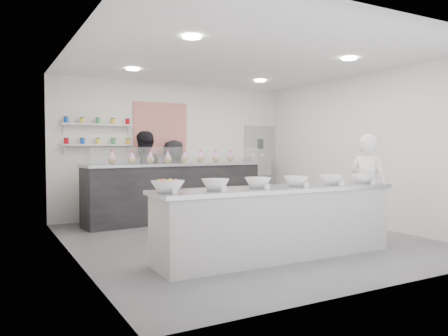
# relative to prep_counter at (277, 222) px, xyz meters

# --- Properties ---
(floor) EXTENTS (6.00, 6.00, 0.00)m
(floor) POSITION_rel_prep_counter_xyz_m (0.24, 1.32, -0.49)
(floor) COLOR #515156
(floor) RESTS_ON ground
(ceiling) EXTENTS (6.00, 6.00, 0.00)m
(ceiling) POSITION_rel_prep_counter_xyz_m (0.24, 1.32, 2.51)
(ceiling) COLOR white
(ceiling) RESTS_ON floor
(back_wall) EXTENTS (5.50, 0.00, 5.50)m
(back_wall) POSITION_rel_prep_counter_xyz_m (0.24, 4.32, 1.01)
(back_wall) COLOR white
(back_wall) RESTS_ON floor
(left_wall) EXTENTS (0.00, 6.00, 6.00)m
(left_wall) POSITION_rel_prep_counter_xyz_m (-2.51, 1.32, 1.01)
(left_wall) COLOR white
(left_wall) RESTS_ON floor
(right_wall) EXTENTS (0.00, 6.00, 6.00)m
(right_wall) POSITION_rel_prep_counter_xyz_m (2.99, 1.32, 1.01)
(right_wall) COLOR white
(right_wall) RESTS_ON floor
(back_door) EXTENTS (0.88, 0.04, 2.10)m
(back_door) POSITION_rel_prep_counter_xyz_m (2.54, 4.29, 0.56)
(back_door) COLOR #999996
(back_door) RESTS_ON floor
(pattern_panel) EXTENTS (1.25, 0.03, 1.20)m
(pattern_panel) POSITION_rel_prep_counter_xyz_m (-0.11, 4.30, 1.46)
(pattern_panel) COLOR #B31103
(pattern_panel) RESTS_ON back_wall
(jar_shelf_lower) EXTENTS (1.45, 0.22, 0.04)m
(jar_shelf_lower) POSITION_rel_prep_counter_xyz_m (-1.51, 4.22, 1.11)
(jar_shelf_lower) COLOR silver
(jar_shelf_lower) RESTS_ON back_wall
(jar_shelf_upper) EXTENTS (1.45, 0.22, 0.04)m
(jar_shelf_upper) POSITION_rel_prep_counter_xyz_m (-1.51, 4.22, 1.53)
(jar_shelf_upper) COLOR silver
(jar_shelf_upper) RESTS_ON back_wall
(preserve_jars) EXTENTS (1.45, 0.10, 0.56)m
(preserve_jars) POSITION_rel_prep_counter_xyz_m (-1.51, 4.20, 1.39)
(preserve_jars) COLOR #BF0411
(preserve_jars) RESTS_ON jar_shelf_lower
(downlight_0) EXTENTS (0.24, 0.24, 0.02)m
(downlight_0) POSITION_rel_prep_counter_xyz_m (-1.16, 0.32, 2.49)
(downlight_0) COLOR white
(downlight_0) RESTS_ON ceiling
(downlight_1) EXTENTS (0.24, 0.24, 0.02)m
(downlight_1) POSITION_rel_prep_counter_xyz_m (1.64, 0.32, 2.49)
(downlight_1) COLOR white
(downlight_1) RESTS_ON ceiling
(downlight_2) EXTENTS (0.24, 0.24, 0.02)m
(downlight_2) POSITION_rel_prep_counter_xyz_m (-1.16, 2.92, 2.49)
(downlight_2) COLOR white
(downlight_2) RESTS_ON ceiling
(downlight_3) EXTENTS (0.24, 0.24, 0.02)m
(downlight_3) POSITION_rel_prep_counter_xyz_m (1.64, 2.92, 2.49)
(downlight_3) COLOR white
(downlight_3) RESTS_ON ceiling
(prep_counter) EXTENTS (3.62, 0.85, 0.98)m
(prep_counter) POSITION_rel_prep_counter_xyz_m (0.00, 0.00, 0.00)
(prep_counter) COLOR #AEAFAA
(prep_counter) RESTS_ON floor
(back_bar) EXTENTS (3.99, 1.13, 1.22)m
(back_bar) POSITION_rel_prep_counter_xyz_m (-0.02, 3.59, 0.12)
(back_bar) COLOR black
(back_bar) RESTS_ON floor
(sneeze_guard) EXTENTS (3.86, 0.42, 0.33)m
(sneeze_guard) POSITION_rel_prep_counter_xyz_m (0.01, 3.25, 0.89)
(sneeze_guard) COLOR white
(sneeze_guard) RESTS_ON back_bar
(espresso_ledge) EXTENTS (1.18, 0.38, 0.88)m
(espresso_ledge) POSITION_rel_prep_counter_xyz_m (1.79, 4.10, -0.05)
(espresso_ledge) COLOR #AEAFAA
(espresso_ledge) RESTS_ON floor
(espresso_machine) EXTENTS (0.58, 0.40, 0.44)m
(espresso_machine) POSITION_rel_prep_counter_xyz_m (2.34, 4.10, 0.61)
(espresso_machine) COLOR #93969E
(espresso_machine) RESTS_ON espresso_ledge
(cup_stacks) EXTENTS (0.24, 0.24, 0.35)m
(cup_stacks) POSITION_rel_prep_counter_xyz_m (1.24, 4.10, 0.56)
(cup_stacks) COLOR beige
(cup_stacks) RESTS_ON espresso_ledge
(prep_bowls) EXTENTS (3.62, 0.50, 0.15)m
(prep_bowls) POSITION_rel_prep_counter_xyz_m (0.00, 0.00, 0.57)
(prep_bowls) COLOR white
(prep_bowls) RESTS_ON prep_counter
(label_cards) EXTENTS (3.31, 0.04, 0.07)m
(label_cards) POSITION_rel_prep_counter_xyz_m (0.00, -0.50, 0.53)
(label_cards) COLOR white
(label_cards) RESTS_ON prep_counter
(cookie_bags) EXTENTS (2.96, 0.46, 0.28)m
(cookie_bags) POSITION_rel_prep_counter_xyz_m (-0.02, 3.59, 0.87)
(cookie_bags) COLOR #F08ECE
(cookie_bags) RESTS_ON back_bar
(woman_prep) EXTENTS (0.60, 0.74, 1.76)m
(woman_prep) POSITION_rel_prep_counter_xyz_m (1.88, 0.10, 0.39)
(woman_prep) COLOR white
(woman_prep) RESTS_ON floor
(staff_left) EXTENTS (1.12, 1.01, 1.89)m
(staff_left) POSITION_rel_prep_counter_xyz_m (-0.67, 3.84, 0.45)
(staff_left) COLOR black
(staff_left) RESTS_ON floor
(staff_right) EXTENTS (0.88, 0.62, 1.72)m
(staff_right) POSITION_rel_prep_counter_xyz_m (0.05, 3.92, 0.37)
(staff_right) COLOR black
(staff_right) RESTS_ON floor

